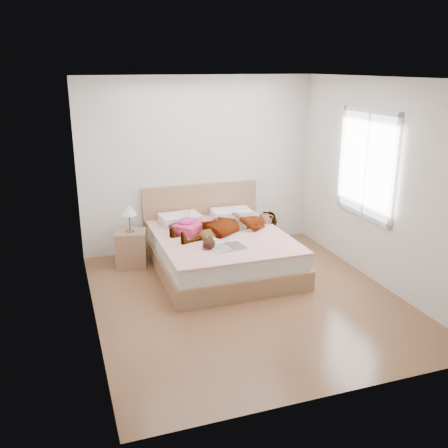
{
  "coord_description": "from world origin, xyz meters",
  "views": [
    {
      "loc": [
        -2.05,
        -5.16,
        2.73
      ],
      "look_at": [
        0.0,
        0.85,
        0.7
      ],
      "focal_mm": 40.0,
      "sensor_mm": 36.0,
      "label": 1
    }
  ],
  "objects_px": {
    "magazine": "(229,247)",
    "plush_toy": "(209,243)",
    "coffee_mug": "(214,242)",
    "nightstand": "(131,246)",
    "woman": "(229,222)",
    "bed": "(220,249)",
    "phone": "(187,212)",
    "towel": "(189,227)"
  },
  "relations": [
    {
      "from": "phone",
      "to": "nightstand",
      "type": "height_order",
      "value": "nightstand"
    },
    {
      "from": "woman",
      "to": "bed",
      "type": "xyz_separation_m",
      "value": [
        -0.17,
        -0.09,
        -0.35
      ]
    },
    {
      "from": "phone",
      "to": "towel",
      "type": "distance_m",
      "value": 0.36
    },
    {
      "from": "phone",
      "to": "bed",
      "type": "bearing_deg",
      "value": -70.81
    },
    {
      "from": "towel",
      "to": "nightstand",
      "type": "relative_size",
      "value": 0.59
    },
    {
      "from": "magazine",
      "to": "phone",
      "type": "bearing_deg",
      "value": 103.42
    },
    {
      "from": "bed",
      "to": "magazine",
      "type": "bearing_deg",
      "value": -97.03
    },
    {
      "from": "phone",
      "to": "bed",
      "type": "height_order",
      "value": "bed"
    },
    {
      "from": "towel",
      "to": "nightstand",
      "type": "bearing_deg",
      "value": 157.26
    },
    {
      "from": "phone",
      "to": "coffee_mug",
      "type": "bearing_deg",
      "value": -97.95
    },
    {
      "from": "phone",
      "to": "bed",
      "type": "xyz_separation_m",
      "value": [
        0.33,
        -0.49,
        -0.44
      ]
    },
    {
      "from": "magazine",
      "to": "coffee_mug",
      "type": "height_order",
      "value": "coffee_mug"
    },
    {
      "from": "woman",
      "to": "magazine",
      "type": "bearing_deg",
      "value": -34.65
    },
    {
      "from": "woman",
      "to": "plush_toy",
      "type": "xyz_separation_m",
      "value": [
        -0.48,
        -0.59,
        -0.05
      ]
    },
    {
      "from": "phone",
      "to": "coffee_mug",
      "type": "distance_m",
      "value": 0.93
    },
    {
      "from": "coffee_mug",
      "to": "nightstand",
      "type": "xyz_separation_m",
      "value": [
        -0.94,
        0.89,
        -0.26
      ]
    },
    {
      "from": "towel",
      "to": "woman",
      "type": "bearing_deg",
      "value": -6.56
    },
    {
      "from": "bed",
      "to": "plush_toy",
      "type": "distance_m",
      "value": 0.66
    },
    {
      "from": "magazine",
      "to": "plush_toy",
      "type": "distance_m",
      "value": 0.26
    },
    {
      "from": "plush_toy",
      "to": "coffee_mug",
      "type": "bearing_deg",
      "value": 42.36
    },
    {
      "from": "coffee_mug",
      "to": "nightstand",
      "type": "distance_m",
      "value": 1.32
    },
    {
      "from": "phone",
      "to": "towel",
      "type": "height_order",
      "value": "phone"
    },
    {
      "from": "bed",
      "to": "towel",
      "type": "relative_size",
      "value": 3.9
    },
    {
      "from": "woman",
      "to": "coffee_mug",
      "type": "distance_m",
      "value": 0.64
    },
    {
      "from": "phone",
      "to": "coffee_mug",
      "type": "xyz_separation_m",
      "value": [
        0.11,
        -0.91,
        -0.16
      ]
    },
    {
      "from": "magazine",
      "to": "plush_toy",
      "type": "relative_size",
      "value": 1.85
    },
    {
      "from": "towel",
      "to": "magazine",
      "type": "xyz_separation_m",
      "value": [
        0.32,
        -0.74,
        -0.08
      ]
    },
    {
      "from": "phone",
      "to": "magazine",
      "type": "bearing_deg",
      "value": -91.42
    },
    {
      "from": "woman",
      "to": "towel",
      "type": "relative_size",
      "value": 3.18
    },
    {
      "from": "plush_toy",
      "to": "nightstand",
      "type": "relative_size",
      "value": 0.29
    },
    {
      "from": "plush_toy",
      "to": "nightstand",
      "type": "height_order",
      "value": "nightstand"
    },
    {
      "from": "woman",
      "to": "nightstand",
      "type": "xyz_separation_m",
      "value": [
        -1.33,
        0.39,
        -0.33
      ]
    },
    {
      "from": "bed",
      "to": "nightstand",
      "type": "xyz_separation_m",
      "value": [
        -1.16,
        0.48,
        0.02
      ]
    },
    {
      "from": "woman",
      "to": "nightstand",
      "type": "height_order",
      "value": "nightstand"
    },
    {
      "from": "plush_toy",
      "to": "towel",
      "type": "bearing_deg",
      "value": 96.93
    },
    {
      "from": "nightstand",
      "to": "towel",
      "type": "bearing_deg",
      "value": -22.74
    },
    {
      "from": "magazine",
      "to": "nightstand",
      "type": "bearing_deg",
      "value": 135.66
    },
    {
      "from": "coffee_mug",
      "to": "plush_toy",
      "type": "relative_size",
      "value": 0.45
    },
    {
      "from": "bed",
      "to": "nightstand",
      "type": "bearing_deg",
      "value": 157.74
    },
    {
      "from": "coffee_mug",
      "to": "phone",
      "type": "bearing_deg",
      "value": 96.89
    },
    {
      "from": "phone",
      "to": "towel",
      "type": "xyz_separation_m",
      "value": [
        -0.06,
        -0.34,
        -0.11
      ]
    },
    {
      "from": "bed",
      "to": "magazine",
      "type": "relative_size",
      "value": 4.26
    }
  ]
}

